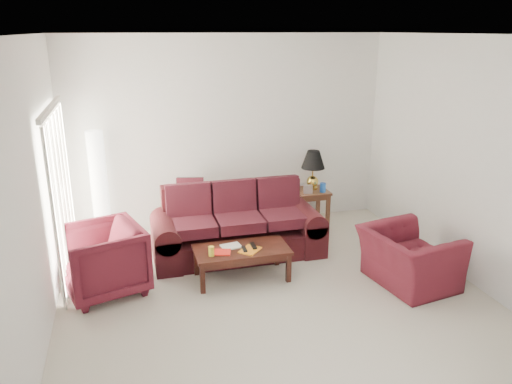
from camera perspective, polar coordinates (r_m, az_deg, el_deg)
floor at (r=6.11m, az=2.13°, el=-11.83°), size 5.00×5.00×0.00m
blinds at (r=6.70m, az=-21.48°, el=-0.29°), size 0.10×2.00×2.16m
sofa at (r=6.98m, az=-2.11°, el=-3.50°), size 2.42×1.17×0.96m
throw_pillow at (r=7.58m, az=-7.53°, el=0.13°), size 0.44×0.29×0.42m
end_table at (r=8.23m, az=6.30°, el=-1.64°), size 0.53×0.53×0.56m
table_lamp at (r=8.12m, az=6.52°, el=2.52°), size 0.42×0.42×0.64m
clock at (r=7.95m, az=5.97°, el=0.31°), size 0.14×0.07×0.14m
blue_canister at (r=8.04m, az=7.65°, el=0.51°), size 0.11×0.11×0.15m
picture_frame at (r=8.16m, az=4.84°, el=0.89°), size 0.19×0.20×0.05m
floor_lamp at (r=7.58m, az=-17.46°, el=0.45°), size 0.35×0.35×1.72m
armchair_left at (r=6.29m, az=-17.14°, el=-7.44°), size 1.15×1.13×0.84m
armchair_right at (r=6.52m, az=17.05°, el=-7.23°), size 1.10×1.21×0.69m
coffee_table at (r=6.43m, az=-1.65°, el=-8.13°), size 1.31×0.91×0.42m
magazine_red at (r=6.22m, az=-4.08°, el=-6.88°), size 0.29×0.25×0.01m
magazine_white at (r=6.38m, az=-2.86°, el=-6.20°), size 0.28×0.22×0.01m
magazine_orange at (r=6.27m, az=-0.68°, el=-6.65°), size 0.33×0.34×0.02m
remote_a at (r=6.25m, az=-1.34°, el=-6.51°), size 0.05×0.16×0.02m
remote_b at (r=6.34m, az=-0.30°, el=-6.15°), size 0.06×0.18×0.02m
yellow_glass at (r=6.13m, az=-5.12°, el=-6.76°), size 0.08×0.08×0.12m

